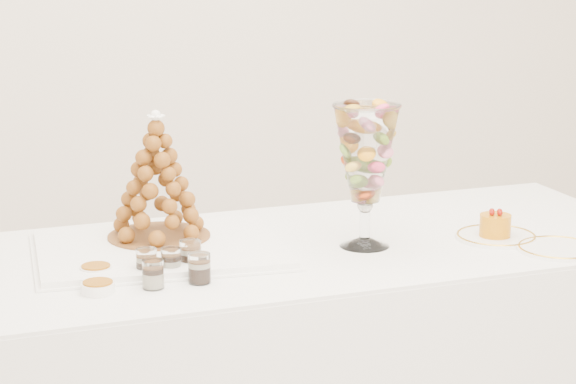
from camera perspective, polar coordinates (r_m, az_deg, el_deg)
name	(u,v)px	position (r m, az deg, el deg)	size (l,w,h in m)	color
buffet_table	(289,382)	(3.20, 0.07, -9.62)	(2.12, 0.89, 0.80)	white
lace_tray	(160,249)	(3.02, -6.50, -2.92)	(0.64, 0.48, 0.02)	white
macaron_vase	(366,156)	(3.01, 3.98, 1.86)	(0.18, 0.18, 0.39)	white
cake_plate	(496,237)	(3.19, 10.52, -2.25)	(0.23, 0.23, 0.01)	white
spare_plate	(558,249)	(3.11, 13.57, -2.83)	(0.22, 0.22, 0.01)	white
verrine_a	(147,262)	(2.83, -7.20, -3.57)	(0.05, 0.05, 0.07)	white
verrine_b	(171,261)	(2.84, -5.97, -3.52)	(0.05, 0.05, 0.07)	white
verrine_c	(190,255)	(2.87, -4.98, -3.19)	(0.06, 0.06, 0.07)	white
verrine_d	(153,274)	(2.73, -6.87, -4.16)	(0.05, 0.05, 0.07)	white
verrine_e	(199,268)	(2.76, -4.52, -3.88)	(0.06, 0.06, 0.07)	white
ramekin_back	(96,271)	(2.85, -9.73, -4.00)	(0.08, 0.08, 0.03)	white
ramekin_front	(98,288)	(2.73, -9.63, -4.83)	(0.08, 0.08, 0.03)	white
croquembouche	(157,176)	(3.05, -6.65, 0.80)	(0.28, 0.28, 0.35)	brown
mousse_cake	(495,225)	(3.17, 10.48, -1.66)	(0.09, 0.09, 0.08)	#C97509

